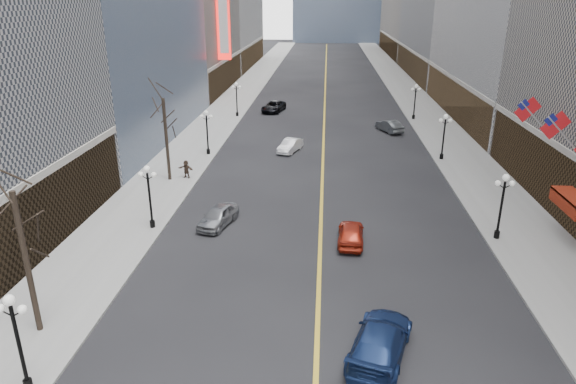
% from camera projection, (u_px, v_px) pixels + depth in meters
% --- Properties ---
extents(sidewalk_east, '(6.00, 230.00, 0.15)m').
position_uv_depth(sidewalk_east, '(425.00, 113.00, 71.60)').
color(sidewalk_east, gray).
rests_on(sidewalk_east, ground).
extents(sidewalk_west, '(6.00, 230.00, 0.15)m').
position_uv_depth(sidewalk_west, '(227.00, 110.00, 73.51)').
color(sidewalk_west, gray).
rests_on(sidewalk_west, ground).
extents(lane_line, '(0.25, 200.00, 0.02)m').
position_uv_depth(lane_line, '(325.00, 99.00, 81.89)').
color(lane_line, gold).
rests_on(lane_line, ground).
extents(streetlamp_east_1, '(1.26, 0.44, 4.52)m').
position_uv_depth(streetlamp_east_1, '(502.00, 200.00, 33.47)').
color(streetlamp_east_1, black).
rests_on(streetlamp_east_1, sidewalk_east).
extents(streetlamp_east_2, '(1.26, 0.44, 4.52)m').
position_uv_depth(streetlamp_east_2, '(444.00, 132.00, 50.24)').
color(streetlamp_east_2, black).
rests_on(streetlamp_east_2, sidewalk_east).
extents(streetlamp_east_3, '(1.26, 0.44, 4.52)m').
position_uv_depth(streetlamp_east_3, '(415.00, 98.00, 67.01)').
color(streetlamp_east_3, black).
rests_on(streetlamp_east_3, sidewalk_east).
extents(streetlamp_west_0, '(1.26, 0.44, 4.52)m').
position_uv_depth(streetlamp_west_0, '(17.00, 334.00, 20.18)').
color(streetlamp_west_0, black).
rests_on(streetlamp_west_0, sidewalk_west).
extents(streetlamp_west_1, '(1.26, 0.44, 4.52)m').
position_uv_depth(streetlamp_west_1, '(149.00, 190.00, 35.08)').
color(streetlamp_west_1, black).
rests_on(streetlamp_west_1, sidewalk_west).
extents(streetlamp_west_2, '(1.26, 0.44, 4.52)m').
position_uv_depth(streetlamp_west_2, '(207.00, 128.00, 51.85)').
color(streetlamp_west_2, black).
rests_on(streetlamp_west_2, sidewalk_west).
extents(streetlamp_west_3, '(1.26, 0.44, 4.52)m').
position_uv_depth(streetlamp_west_3, '(237.00, 96.00, 68.62)').
color(streetlamp_west_3, black).
rests_on(streetlamp_west_3, sidewalk_west).
extents(flag_4, '(2.87, 0.12, 2.87)m').
position_uv_depth(flag_4, '(558.00, 128.00, 33.53)').
color(flag_4, '#B2B2B7').
rests_on(flag_4, ground).
extents(flag_5, '(2.87, 0.12, 2.87)m').
position_uv_depth(flag_5, '(530.00, 112.00, 38.19)').
color(flag_5, '#B2B2B7').
rests_on(flag_5, ground).
extents(awning_c, '(1.40, 4.00, 0.93)m').
position_uv_depth(awning_c, '(571.00, 199.00, 33.11)').
color(awning_c, maroon).
rests_on(awning_c, ground).
extents(theatre_marquee, '(2.00, 0.55, 12.00)m').
position_uv_depth(theatre_marquee, '(223.00, 20.00, 78.70)').
color(theatre_marquee, red).
rests_on(theatre_marquee, ground).
extents(tree_west_near, '(3.60, 3.60, 7.92)m').
position_uv_depth(tree_west_near, '(17.00, 214.00, 22.83)').
color(tree_west_near, '#2D231C').
rests_on(tree_west_near, sidewalk_west).
extents(tree_west_far, '(3.60, 3.60, 7.92)m').
position_uv_depth(tree_west_far, '(164.00, 111.00, 43.33)').
color(tree_west_far, '#2D231C').
rests_on(tree_west_far, sidewalk_west).
extents(car_nb_near, '(2.77, 4.49, 1.43)m').
position_uv_depth(car_nb_near, '(218.00, 216.00, 36.45)').
color(car_nb_near, gray).
rests_on(car_nb_near, ground).
extents(car_nb_mid, '(2.65, 4.29, 1.33)m').
position_uv_depth(car_nb_mid, '(290.00, 146.00, 53.86)').
color(car_nb_mid, silver).
rests_on(car_nb_mid, ground).
extents(car_nb_far, '(3.46, 5.70, 1.48)m').
position_uv_depth(car_nb_far, '(274.00, 106.00, 72.62)').
color(car_nb_far, black).
rests_on(car_nb_far, ground).
extents(car_sb_near, '(3.84, 6.05, 1.63)m').
position_uv_depth(car_sb_near, '(380.00, 341.00, 23.08)').
color(car_sb_near, navy).
rests_on(car_sb_near, ground).
extents(car_sb_mid, '(1.90, 4.25, 1.42)m').
position_uv_depth(car_sb_mid, '(351.00, 233.00, 33.83)').
color(car_sb_mid, '#9C2211').
rests_on(car_sb_mid, ground).
extents(car_sb_far, '(3.19, 4.62, 1.44)m').
position_uv_depth(car_sb_far, '(389.00, 126.00, 61.74)').
color(car_sb_far, '#43474A').
rests_on(car_sb_far, ground).
extents(ped_west_far, '(1.56, 0.88, 1.61)m').
position_uv_depth(ped_west_far, '(186.00, 169.00, 45.61)').
color(ped_west_far, '#32241C').
rests_on(ped_west_far, sidewalk_west).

